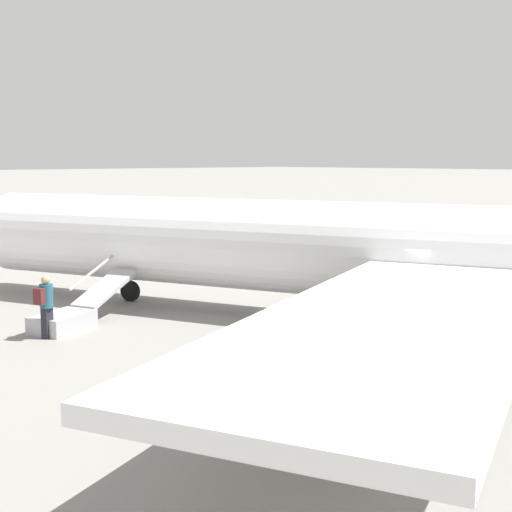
{
  "coord_description": "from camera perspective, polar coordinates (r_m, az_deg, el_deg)",
  "views": [
    {
      "loc": [
        -11.34,
        17.05,
        4.86
      ],
      "look_at": [
        3.85,
        2.42,
        1.98
      ],
      "focal_mm": 50.0,
      "sensor_mm": 36.0,
      "label": 1
    }
  ],
  "objects": [
    {
      "name": "airplane_main",
      "position": [
        20.44,
        15.27,
        0.09
      ],
      "size": [
        35.13,
        27.6,
        7.45
      ],
      "rotation": [
        0.0,
        0.0,
        0.36
      ],
      "color": "white",
      "rests_on": "ground"
    },
    {
      "name": "ground_plane",
      "position": [
        21.05,
        12.16,
        -5.75
      ],
      "size": [
        600.0,
        600.0,
        0.0
      ],
      "primitive_type": "plane",
      "color": "gray"
    },
    {
      "name": "boarding_stairs",
      "position": [
        21.38,
        -14.52,
        -4.55
      ],
      "size": [
        2.39,
        4.11,
        1.81
      ],
      "rotation": [
        0.0,
        0.0,
        -1.21
      ],
      "color": "#B2B2B7",
      "rests_on": "ground"
    },
    {
      "name": "passenger",
      "position": [
        20.15,
        -16.49,
        -3.58
      ],
      "size": [
        0.44,
        0.57,
        1.74
      ],
      "rotation": [
        0.0,
        0.0,
        -1.21
      ],
      "color": "#23232D",
      "rests_on": "ground"
    }
  ]
}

